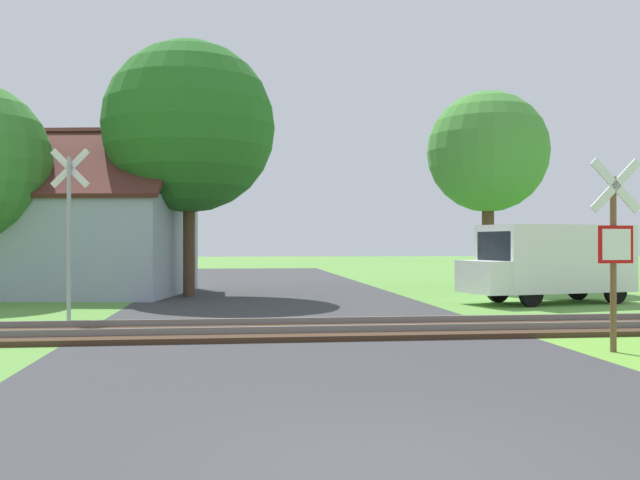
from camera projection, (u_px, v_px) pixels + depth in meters
name	position (u px, v px, depth m)	size (l,w,h in m)	color
ground_plane	(404.00, 475.00, 5.38)	(160.00, 160.00, 0.00)	#5B933D
road_asphalt	(358.00, 412.00, 7.37)	(8.37, 80.00, 0.01)	#38383A
rail_track	(301.00, 330.00, 13.74)	(60.00, 2.60, 0.22)	#422D1E
stop_sign_near	(614.00, 245.00, 11.32)	(0.88, 0.16, 3.09)	brown
crossing_sign_far	(69.00, 222.00, 15.67)	(0.87, 0.18, 3.83)	#9E9EA5
house	(77.00, 241.00, 23.85)	(8.16, 7.60, 5.58)	#99A3B7
tree_center	(189.00, 127.00, 23.02)	(5.55, 5.55, 8.26)	#513823
tree_right	(488.00, 152.00, 26.66)	(4.52, 4.52, 7.40)	#513823
mail_truck	(551.00, 260.00, 20.40)	(5.19, 2.91, 2.24)	white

